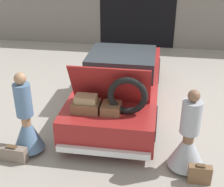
% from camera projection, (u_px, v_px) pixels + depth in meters
% --- Properties ---
extents(ground_plane, '(40.00, 40.00, 0.00)m').
position_uv_depth(ground_plane, '(120.00, 104.00, 7.87)').
color(ground_plane, gray).
extents(garage_wall_back, '(12.00, 0.14, 2.80)m').
position_uv_depth(garage_wall_back, '(138.00, 10.00, 11.51)').
color(garage_wall_back, slate).
rests_on(garage_wall_back, ground_plane).
extents(car, '(1.87, 4.76, 1.66)m').
position_uv_depth(car, '(120.00, 83.00, 7.60)').
color(car, maroon).
rests_on(car, ground_plane).
extents(person_left, '(0.59, 0.59, 1.66)m').
position_uv_depth(person_left, '(27.00, 125.00, 5.88)').
color(person_left, '#997051').
rests_on(person_left, ground_plane).
extents(person_right, '(0.66, 0.66, 1.57)m').
position_uv_depth(person_right, '(188.00, 142.00, 5.45)').
color(person_right, brown).
rests_on(person_right, ground_plane).
extents(suitcase_beside_left_person, '(0.57, 0.20, 0.32)m').
position_uv_depth(suitcase_beside_left_person, '(13.00, 154.00, 5.82)').
color(suitcase_beside_left_person, '#75665B').
rests_on(suitcase_beside_left_person, ground_plane).
extents(suitcase_beside_right_person, '(0.39, 0.14, 0.37)m').
position_uv_depth(suitcase_beside_right_person, '(200.00, 174.00, 5.27)').
color(suitcase_beside_right_person, brown).
rests_on(suitcase_beside_right_person, ground_plane).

